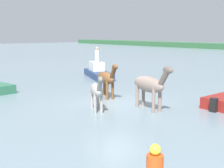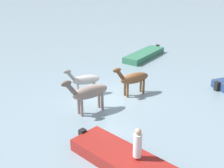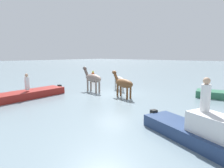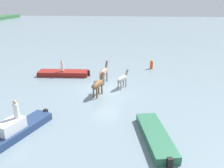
% 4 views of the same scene
% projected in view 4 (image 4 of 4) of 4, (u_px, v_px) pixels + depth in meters
% --- Properties ---
extents(ground_plane, '(186.95, 186.95, 0.00)m').
position_uv_depth(ground_plane, '(106.00, 90.00, 21.62)').
color(ground_plane, gray).
extents(horse_lead, '(2.46, 1.03, 1.91)m').
position_uv_depth(horse_lead, '(98.00, 84.00, 20.01)').
color(horse_lead, brown).
rests_on(horse_lead, ground_plane).
extents(horse_pinto_flank, '(2.69, 0.93, 2.08)m').
position_uv_depth(horse_pinto_flank, '(104.00, 72.00, 23.09)').
color(horse_pinto_flank, gray).
rests_on(horse_pinto_flank, ground_plane).
extents(horse_chestnut_trailing, '(2.08, 1.26, 1.68)m').
position_uv_depth(horse_chestnut_trailing, '(123.00, 79.00, 21.79)').
color(horse_chestnut_trailing, '#9E9993').
rests_on(horse_chestnut_trailing, ground_plane).
extents(boat_motor_center, '(1.83, 5.78, 0.77)m').
position_uv_depth(boat_motor_center, '(64.00, 74.00, 25.56)').
color(boat_motor_center, maroon).
rests_on(boat_motor_center, ground_plane).
extents(boat_dinghy_port, '(4.86, 2.91, 1.34)m').
position_uv_depth(boat_dinghy_port, '(18.00, 130.00, 14.46)').
color(boat_dinghy_port, navy).
rests_on(boat_dinghy_port, ground_plane).
extents(boat_launch_far, '(5.18, 2.32, 0.75)m').
position_uv_depth(boat_launch_far, '(155.00, 137.00, 13.95)').
color(boat_launch_far, '#2D6B4C').
rests_on(boat_launch_far, ground_plane).
extents(person_watcher_seated, '(0.32, 0.32, 1.19)m').
position_uv_depth(person_watcher_seated, '(62.00, 66.00, 25.07)').
color(person_watcher_seated, silver).
rests_on(person_watcher_seated, boat_motor_center).
extents(person_boatman_standing, '(0.32, 0.32, 1.19)m').
position_uv_depth(person_boatman_standing, '(16.00, 110.00, 13.94)').
color(person_boatman_standing, silver).
rests_on(person_boatman_standing, boat_dinghy_port).
extents(buoy_channel_marker, '(0.36, 0.36, 1.14)m').
position_uv_depth(buoy_channel_marker, '(151.00, 65.00, 27.91)').
color(buoy_channel_marker, '#E54C19').
rests_on(buoy_channel_marker, ground_plane).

